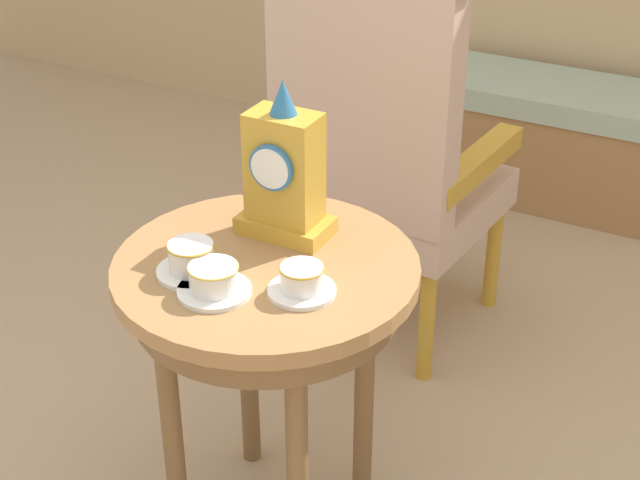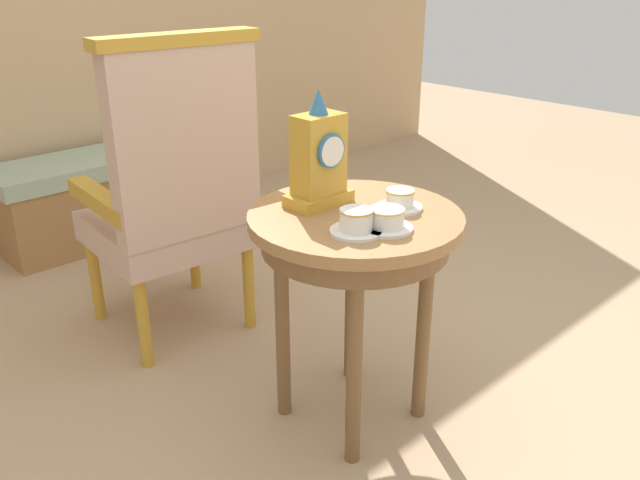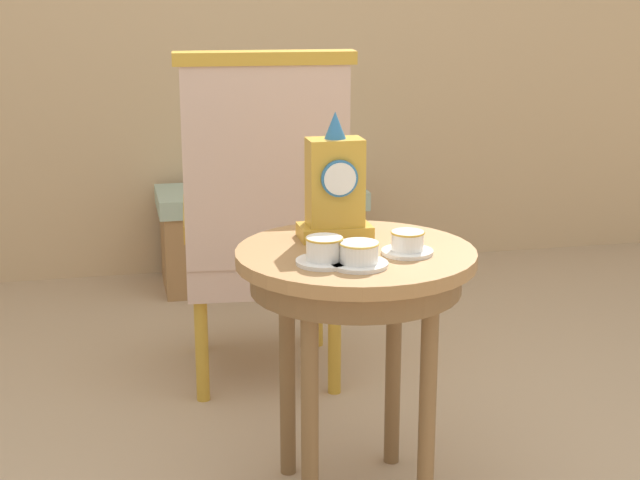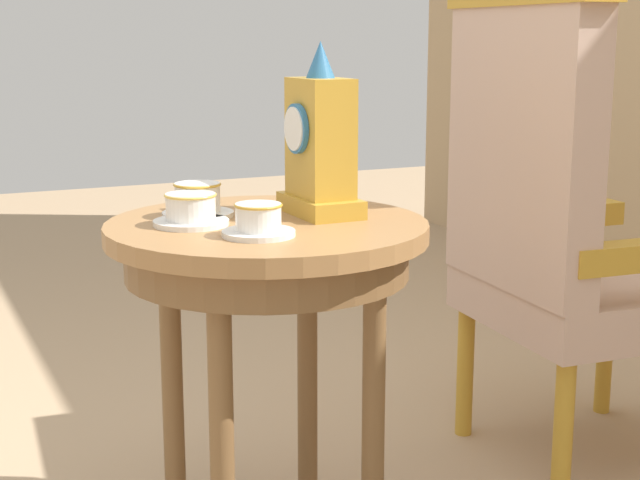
{
  "view_description": "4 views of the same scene",
  "coord_description": "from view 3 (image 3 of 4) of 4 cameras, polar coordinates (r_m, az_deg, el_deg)",
  "views": [
    {
      "loc": [
        0.84,
        -1.37,
        1.69
      ],
      "look_at": [
        0.07,
        0.08,
        0.74
      ],
      "focal_mm": 54.88,
      "sensor_mm": 36.0,
      "label": 1
    },
    {
      "loc": [
        -1.3,
        -1.16,
        1.36
      ],
      "look_at": [
        -0.06,
        0.16,
        0.58
      ],
      "focal_mm": 37.07,
      "sensor_mm": 36.0,
      "label": 2
    },
    {
      "loc": [
        -0.63,
        -2.26,
        1.37
      ],
      "look_at": [
        -0.13,
        0.02,
        0.73
      ],
      "focal_mm": 54.57,
      "sensor_mm": 36.0,
      "label": 3
    },
    {
      "loc": [
        1.62,
        -0.63,
        1.04
      ],
      "look_at": [
        -0.07,
        0.17,
        0.63
      ],
      "focal_mm": 53.71,
      "sensor_mm": 36.0,
      "label": 4
    }
  ],
  "objects": [
    {
      "name": "mantel_clock",
      "position": [
        2.55,
        0.89,
        3.06
      ],
      "size": [
        0.19,
        0.11,
        0.34
      ],
      "color": "gold",
      "rests_on": "side_table"
    },
    {
      "name": "teacup_right",
      "position": [
        2.32,
        2.31,
        -0.89
      ],
      "size": [
        0.14,
        0.14,
        0.06
      ],
      "color": "white",
      "rests_on": "side_table"
    },
    {
      "name": "side_table",
      "position": [
        2.49,
        2.09,
        -2.57
      ],
      "size": [
        0.61,
        0.61,
        0.69
      ],
      "color": "#9E7042",
      "rests_on": "ground"
    },
    {
      "name": "armchair",
      "position": [
        3.22,
        -3.3,
        1.4
      ],
      "size": [
        0.58,
        0.57,
        1.14
      ],
      "color": "#CCA893",
      "rests_on": "ground"
    },
    {
      "name": "teacup_left",
      "position": [
        2.34,
        0.26,
        -0.69
      ],
      "size": [
        0.14,
        0.14,
        0.07
      ],
      "color": "white",
      "rests_on": "side_table"
    },
    {
      "name": "window_bench",
      "position": [
        4.41,
        -3.48,
        0.28
      ],
      "size": [
        0.92,
        0.4,
        0.44
      ],
      "color": "#9EB299",
      "rests_on": "ground"
    },
    {
      "name": "teacup_center",
      "position": [
        2.43,
        5.15,
        -0.22
      ],
      "size": [
        0.13,
        0.13,
        0.06
      ],
      "color": "white",
      "rests_on": "side_table"
    }
  ]
}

